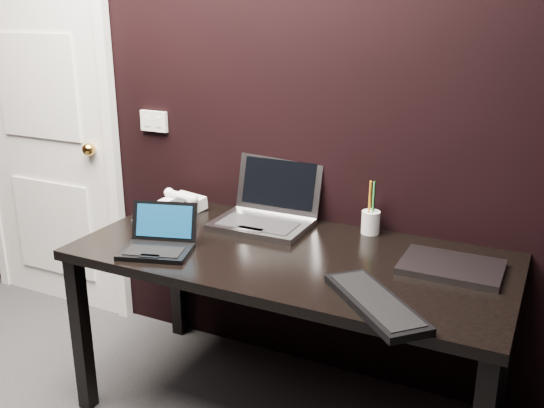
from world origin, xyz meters
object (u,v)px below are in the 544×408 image
at_px(desk, 290,270).
at_px(netbook, 158,242).
at_px(closed_laptop, 451,267).
at_px(pen_cup, 371,221).
at_px(mobile_phone, 139,217).
at_px(door, 44,124).
at_px(silver_laptop, 266,213).
at_px(desk_phone, 182,203).
at_px(ext_keyboard, 375,303).

height_order(desk, netbook, netbook).
relative_size(closed_laptop, pen_cup, 1.57).
xyz_separation_m(mobile_phone, pen_cup, (0.95, 0.34, 0.02)).
relative_size(netbook, pen_cup, 1.42).
bearing_deg(closed_laptop, netbook, -163.23).
relative_size(door, closed_laptop, 5.93).
relative_size(closed_laptop, mobile_phone, 3.88).
bearing_deg(netbook, silver_laptop, 61.92).
bearing_deg(netbook, desk, 24.35).
bearing_deg(mobile_phone, silver_laptop, 26.26).
xyz_separation_m(door, closed_laptop, (2.25, -0.27, -0.29)).
height_order(door, desk, door).
bearing_deg(desk_phone, door, 172.05).
bearing_deg(netbook, closed_laptop, 16.77).
bearing_deg(netbook, mobile_phone, 140.65).
xyz_separation_m(netbook, pen_cup, (0.69, 0.56, 0.02)).
bearing_deg(door, desk_phone, -7.95).
bearing_deg(ext_keyboard, door, 162.31).
distance_m(netbook, closed_laptop, 1.12).
bearing_deg(door, mobile_phone, -22.45).
distance_m(desk, pen_cup, 0.42).
xyz_separation_m(netbook, ext_keyboard, (0.91, -0.07, -0.02)).
bearing_deg(desk_phone, mobile_phone, -104.44).
xyz_separation_m(desk, pen_cup, (0.22, 0.34, 0.13)).
bearing_deg(closed_laptop, pen_cup, 148.61).
relative_size(desk_phone, pen_cup, 0.95).
bearing_deg(door, silver_laptop, -5.27).
height_order(netbook, mobile_phone, netbook).
height_order(door, closed_laptop, door).
distance_m(ext_keyboard, desk_phone, 1.22).
distance_m(ext_keyboard, mobile_phone, 1.20).
bearing_deg(mobile_phone, netbook, -39.35).
xyz_separation_m(netbook, desk_phone, (-0.20, 0.45, 0.00)).
bearing_deg(closed_laptop, ext_keyboard, -112.76).
xyz_separation_m(desk, closed_laptop, (0.60, 0.11, 0.09)).
relative_size(netbook, desk_phone, 1.49).
height_order(closed_laptop, mobile_phone, mobile_phone).
bearing_deg(silver_laptop, closed_laptop, -9.34).
bearing_deg(door, desk, -12.82).
bearing_deg(door, pen_cup, -1.06).
relative_size(silver_laptop, ext_keyboard, 0.95).
xyz_separation_m(door, mobile_phone, (0.92, -0.38, -0.27)).
distance_m(silver_laptop, closed_laptop, 0.84).
bearing_deg(desk_phone, closed_laptop, -5.87).
height_order(desk, pen_cup, pen_cup).
relative_size(desk, netbook, 5.22).
bearing_deg(door, closed_laptop, -6.78).
relative_size(silver_laptop, closed_laptop, 1.14).
relative_size(silver_laptop, mobile_phone, 4.42).
relative_size(closed_laptop, desk_phone, 1.65).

